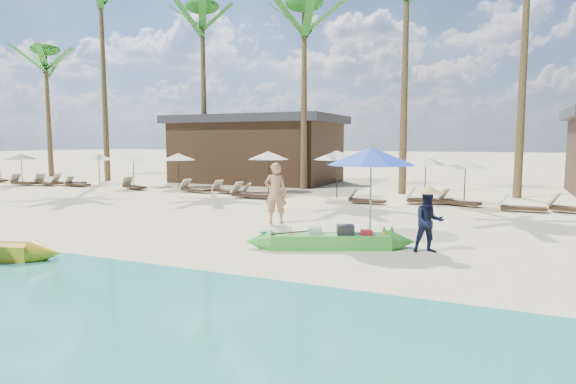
% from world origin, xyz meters
% --- Properties ---
extents(ground, '(240.00, 240.00, 0.00)m').
position_xyz_m(ground, '(0.00, 0.00, 0.00)').
color(ground, beige).
rests_on(ground, ground).
extents(wet_sand_strip, '(240.00, 4.50, 0.01)m').
position_xyz_m(wet_sand_strip, '(0.00, -5.00, 0.00)').
color(wet_sand_strip, tan).
rests_on(wet_sand_strip, ground).
extents(green_canoe, '(4.43, 2.18, 0.60)m').
position_xyz_m(green_canoe, '(2.93, 0.55, 0.20)').
color(green_canoe, green).
rests_on(green_canoe, ground).
extents(tourist, '(0.83, 0.68, 1.97)m').
position_xyz_m(tourist, '(0.11, 3.35, 0.99)').
color(tourist, tan).
rests_on(tourist, ground).
extents(vendor_green, '(0.88, 0.80, 1.49)m').
position_xyz_m(vendor_green, '(5.20, 1.11, 0.74)').
color(vendor_green, '#121832').
rests_on(vendor_green, ground).
extents(blue_umbrella, '(2.32, 2.32, 2.50)m').
position_xyz_m(blue_umbrella, '(3.58, 1.90, 2.26)').
color(blue_umbrella, '#99999E').
rests_on(blue_umbrella, ground).
extents(resort_parasol_0, '(1.85, 1.85, 1.91)m').
position_xyz_m(resort_parasol_0, '(-20.63, 10.03, 1.72)').
color(resort_parasol_0, '#372516').
rests_on(resort_parasol_0, ground).
extents(lounger_0_left, '(1.77, 1.05, 0.58)m').
position_xyz_m(lounger_0_left, '(-23.41, 10.50, 0.19)').
color(lounger_0_left, '#372516').
rests_on(lounger_0_left, ground).
extents(lounger_0_right, '(1.82, 0.60, 0.62)m').
position_xyz_m(lounger_0_right, '(-19.78, 9.40, 0.21)').
color(lounger_0_right, '#372516').
rests_on(lounger_0_right, ground).
extents(resort_parasol_1, '(1.82, 1.82, 1.87)m').
position_xyz_m(resort_parasol_1, '(-16.10, 11.89, 1.69)').
color(resort_parasol_1, '#372516').
rests_on(resort_parasol_1, ground).
extents(lounger_1_left, '(1.94, 0.92, 0.63)m').
position_xyz_m(lounger_1_left, '(-18.36, 9.86, 0.21)').
color(lounger_1_left, '#372516').
rests_on(lounger_1_left, ground).
extents(lounger_1_right, '(2.08, 1.10, 0.68)m').
position_xyz_m(lounger_1_right, '(-17.12, 10.34, 0.23)').
color(lounger_1_right, '#372516').
rests_on(lounger_1_right, ground).
extents(resort_parasol_2, '(1.85, 1.85, 1.91)m').
position_xyz_m(resort_parasol_2, '(-12.40, 10.80, 1.72)').
color(resort_parasol_2, '#372516').
rests_on(resort_parasol_2, ground).
extents(lounger_2_left, '(1.62, 0.53, 0.55)m').
position_xyz_m(lounger_2_left, '(-16.07, 10.06, 0.18)').
color(lounger_2_left, '#372516').
rests_on(lounger_2_left, ground).
extents(resort_parasol_3, '(1.93, 1.93, 1.99)m').
position_xyz_m(resort_parasol_3, '(-9.93, 11.65, 1.79)').
color(resort_parasol_3, '#372516').
rests_on(resort_parasol_3, ground).
extents(lounger_3_left, '(1.87, 1.11, 0.61)m').
position_xyz_m(lounger_3_left, '(-11.91, 10.16, 0.20)').
color(lounger_3_left, '#372516').
rests_on(lounger_3_left, ground).
extents(lounger_3_right, '(1.83, 0.83, 0.60)m').
position_xyz_m(lounger_3_right, '(-7.88, 10.20, 0.20)').
color(lounger_3_right, '#372516').
rests_on(lounger_3_right, ground).
extents(resort_parasol_4, '(2.09, 2.09, 2.15)m').
position_xyz_m(resort_parasol_4, '(-4.15, 11.43, 1.94)').
color(resort_parasol_4, '#372516').
rests_on(resort_parasol_4, ground).
extents(lounger_4_left, '(1.83, 0.95, 0.59)m').
position_xyz_m(lounger_4_left, '(-6.05, 10.38, 0.20)').
color(lounger_4_left, '#372516').
rests_on(lounger_4_left, ground).
extents(lounger_4_right, '(1.99, 0.65, 0.67)m').
position_xyz_m(lounger_4_right, '(-3.99, 9.09, 0.22)').
color(lounger_4_right, '#372516').
rests_on(lounger_4_right, ground).
extents(resort_parasol_5, '(2.17, 2.17, 2.23)m').
position_xyz_m(resort_parasol_5, '(-0.27, 10.78, 2.01)').
color(resort_parasol_5, '#372516').
rests_on(resort_parasol_5, ground).
extents(lounger_5_left, '(1.75, 0.92, 0.57)m').
position_xyz_m(lounger_5_left, '(-3.95, 9.92, 0.19)').
color(lounger_5_left, '#372516').
rests_on(lounger_5_left, ground).
extents(resort_parasol_6, '(1.92, 1.92, 1.98)m').
position_xyz_m(resort_parasol_6, '(3.63, 11.52, 1.78)').
color(resort_parasol_6, '#372516').
rests_on(resort_parasol_6, ground).
extents(lounger_6_left, '(1.64, 0.61, 0.55)m').
position_xyz_m(lounger_6_left, '(1.46, 9.33, 0.18)').
color(lounger_6_left, '#372516').
rests_on(lounger_6_left, ground).
extents(lounger_6_right, '(2.09, 1.15, 0.68)m').
position_xyz_m(lounger_6_right, '(3.88, 10.27, 0.23)').
color(lounger_6_right, '#372516').
rests_on(lounger_6_right, ground).
extents(resort_parasol_7, '(1.85, 1.85, 1.90)m').
position_xyz_m(resort_parasol_7, '(5.36, 10.66, 1.72)').
color(resort_parasol_7, '#372516').
rests_on(resort_parasol_7, ground).
extents(lounger_7_left, '(1.80, 1.03, 0.59)m').
position_xyz_m(lounger_7_left, '(5.10, 10.25, 0.20)').
color(lounger_7_left, '#372516').
rests_on(lounger_7_left, ground).
extents(lounger_7_right, '(1.70, 0.55, 0.57)m').
position_xyz_m(lounger_7_right, '(7.43, 9.47, 0.19)').
color(lounger_7_right, '#372516').
rests_on(lounger_7_right, ground).
extents(lounger_8_left, '(1.99, 1.14, 0.65)m').
position_xyz_m(lounger_8_left, '(9.22, 9.78, 0.22)').
color(lounger_8_left, '#372516').
rests_on(lounger_8_left, ground).
extents(palm_0, '(2.08, 2.08, 9.90)m').
position_xyz_m(palm_0, '(-24.62, 15.48, 8.11)').
color(palm_0, brown).
rests_on(palm_0, ground).
extents(palm_1, '(2.08, 2.08, 13.60)m').
position_xyz_m(palm_1, '(-17.59, 14.06, 10.82)').
color(palm_1, brown).
rests_on(palm_1, ground).
extents(palm_2, '(2.08, 2.08, 11.33)m').
position_xyz_m(palm_2, '(-10.45, 15.08, 9.18)').
color(palm_2, brown).
rests_on(palm_2, ground).
extents(palm_3, '(2.08, 2.08, 10.52)m').
position_xyz_m(palm_3, '(-3.36, 14.27, 8.58)').
color(palm_3, brown).
rests_on(palm_3, ground).
extents(palm_4, '(2.08, 2.08, 11.70)m').
position_xyz_m(palm_4, '(2.15, 14.01, 9.45)').
color(palm_4, brown).
rests_on(palm_4, ground).
extents(pavilion_west, '(10.80, 6.60, 4.30)m').
position_xyz_m(pavilion_west, '(-8.00, 17.50, 2.19)').
color(pavilion_west, '#372516').
rests_on(pavilion_west, ground).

